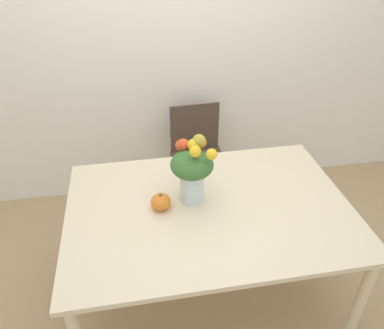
# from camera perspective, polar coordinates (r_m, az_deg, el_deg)

# --- Properties ---
(ground_plane) EXTENTS (12.00, 12.00, 0.00)m
(ground_plane) POSITION_cam_1_polar(r_m,az_deg,el_deg) (2.64, 2.23, -18.73)
(ground_plane) COLOR tan
(wall_back) EXTENTS (8.00, 0.06, 2.70)m
(wall_back) POSITION_cam_1_polar(r_m,az_deg,el_deg) (2.96, -2.58, 19.17)
(wall_back) COLOR white
(wall_back) RESTS_ON ground_plane
(dining_table) EXTENTS (1.58, 1.09, 0.74)m
(dining_table) POSITION_cam_1_polar(r_m,az_deg,el_deg) (2.15, 2.61, -7.94)
(dining_table) COLOR beige
(dining_table) RESTS_ON ground_plane
(flower_vase) EXTENTS (0.24, 0.25, 0.38)m
(flower_vase) POSITION_cam_1_polar(r_m,az_deg,el_deg) (2.04, 0.05, -0.80)
(flower_vase) COLOR silver
(flower_vase) RESTS_ON dining_table
(pumpkin) EXTENTS (0.11, 0.11, 0.10)m
(pumpkin) POSITION_cam_1_polar(r_m,az_deg,el_deg) (2.07, -4.77, -5.68)
(pumpkin) COLOR orange
(pumpkin) RESTS_ON dining_table
(dining_chair_near_window) EXTENTS (0.44, 0.44, 0.86)m
(dining_chair_near_window) POSITION_cam_1_polar(r_m,az_deg,el_deg) (3.03, 0.99, 1.12)
(dining_chair_near_window) COLOR #47382D
(dining_chair_near_window) RESTS_ON ground_plane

